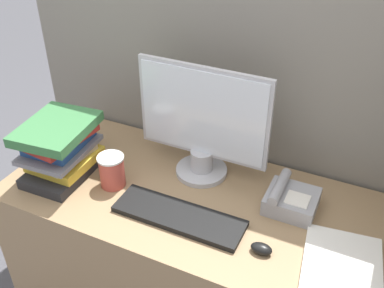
% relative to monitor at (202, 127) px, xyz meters
% --- Properties ---
extents(cubicle_panel_rear, '(1.79, 0.04, 1.65)m').
position_rel_monitor_xyz_m(cubicle_panel_rear, '(0.03, 0.21, -0.12)').
color(cubicle_panel_rear, gray).
rests_on(cubicle_panel_rear, ground_plane).
extents(desk, '(1.39, 0.64, 0.74)m').
position_rel_monitor_xyz_m(desk, '(0.03, -0.15, -0.58)').
color(desk, '#937551').
rests_on(desk, ground_plane).
extents(monitor, '(0.50, 0.20, 0.45)m').
position_rel_monitor_xyz_m(monitor, '(0.00, 0.00, 0.00)').
color(monitor, '#B7B7BC').
rests_on(monitor, desk).
extents(keyboard, '(0.46, 0.14, 0.02)m').
position_rel_monitor_xyz_m(keyboard, '(0.04, -0.27, -0.20)').
color(keyboard, black).
rests_on(keyboard, desk).
extents(mouse, '(0.07, 0.04, 0.03)m').
position_rel_monitor_xyz_m(mouse, '(0.34, -0.30, -0.19)').
color(mouse, black).
rests_on(mouse, desk).
extents(coffee_cup, '(0.10, 0.10, 0.13)m').
position_rel_monitor_xyz_m(coffee_cup, '(-0.27, -0.21, -0.14)').
color(coffee_cup, '#BF4C3F').
rests_on(coffee_cup, desk).
extents(book_stack, '(0.26, 0.31, 0.22)m').
position_rel_monitor_xyz_m(book_stack, '(-0.48, -0.23, -0.10)').
color(book_stack, '#262628').
rests_on(book_stack, desk).
extents(desk_telephone, '(0.17, 0.18, 0.10)m').
position_rel_monitor_xyz_m(desk_telephone, '(0.36, -0.06, -0.17)').
color(desk_telephone, '#99999E').
rests_on(desk_telephone, desk).
extents(paper_pile, '(0.27, 0.30, 0.02)m').
position_rel_monitor_xyz_m(paper_pile, '(0.58, -0.24, -0.20)').
color(paper_pile, white).
rests_on(paper_pile, desk).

